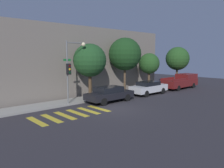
# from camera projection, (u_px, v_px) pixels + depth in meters

# --- Properties ---
(ground_plane) EXTENTS (60.00, 60.00, 0.00)m
(ground_plane) POSITION_uv_depth(u_px,v_px,m) (113.00, 109.00, 17.17)
(ground_plane) COLOR #2D2B30
(sidewalk) EXTENTS (26.00, 2.19, 0.14)m
(sidewalk) POSITION_uv_depth(u_px,v_px,m) (82.00, 100.00, 20.31)
(sidewalk) COLOR gray
(sidewalk) RESTS_ON ground
(building_row) EXTENTS (26.00, 6.00, 7.06)m
(building_row) POSITION_uv_depth(u_px,v_px,m) (57.00, 61.00, 23.16)
(building_row) COLOR slate
(building_row) RESTS_ON ground
(crosswalk) EXTENTS (5.50, 2.60, 0.00)m
(crosswalk) POSITION_uv_depth(u_px,v_px,m) (71.00, 114.00, 15.51)
(crosswalk) COLOR gold
(crosswalk) RESTS_ON ground
(traffic_light_pole) EXTENTS (2.17, 0.56, 5.35)m
(traffic_light_pole) POSITION_uv_depth(u_px,v_px,m) (72.00, 64.00, 18.12)
(traffic_light_pole) COLOR slate
(traffic_light_pole) RESTS_ON ground
(sedan_near_corner) EXTENTS (4.55, 1.85, 1.39)m
(sedan_near_corner) POSITION_uv_depth(u_px,v_px,m) (109.00, 94.00, 19.58)
(sedan_near_corner) COLOR black
(sedan_near_corner) RESTS_ON ground
(sedan_middle) EXTENTS (4.56, 1.76, 1.41)m
(sedan_middle) POSITION_uv_depth(u_px,v_px,m) (149.00, 87.00, 23.34)
(sedan_middle) COLOR silver
(sedan_middle) RESTS_ON ground
(pickup_truck) EXTENTS (5.76, 2.00, 1.79)m
(pickup_truck) POSITION_uv_depth(u_px,v_px,m) (181.00, 81.00, 27.71)
(pickup_truck) COLOR maroon
(pickup_truck) RESTS_ON ground
(tree_near_corner) EXTENTS (3.10, 3.10, 5.26)m
(tree_near_corner) POSITION_uv_depth(u_px,v_px,m) (90.00, 60.00, 20.38)
(tree_near_corner) COLOR #4C3823
(tree_near_corner) RESTS_ON ground
(tree_midblock) EXTENTS (3.51, 3.51, 6.06)m
(tree_midblock) POSITION_uv_depth(u_px,v_px,m) (125.00, 54.00, 23.43)
(tree_midblock) COLOR brown
(tree_midblock) RESTS_ON ground
(tree_far_end) EXTENTS (2.49, 2.49, 4.45)m
(tree_far_end) POSITION_uv_depth(u_px,v_px,m) (149.00, 64.00, 26.39)
(tree_far_end) COLOR brown
(tree_far_end) RESTS_ON ground
(tree_behind_truck) EXTENTS (3.25, 3.25, 5.36)m
(tree_behind_truck) POSITION_uv_depth(u_px,v_px,m) (177.00, 59.00, 30.54)
(tree_behind_truck) COLOR brown
(tree_behind_truck) RESTS_ON ground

